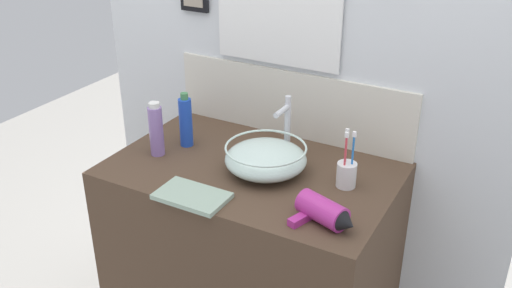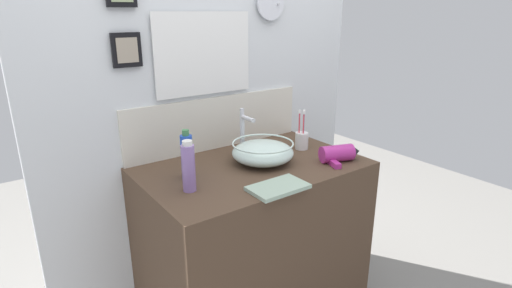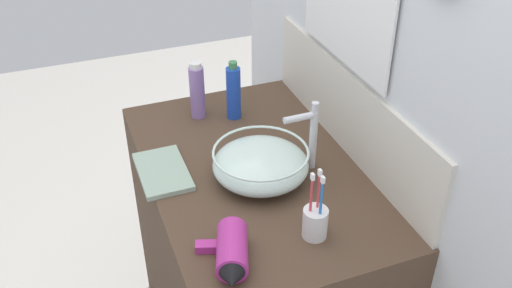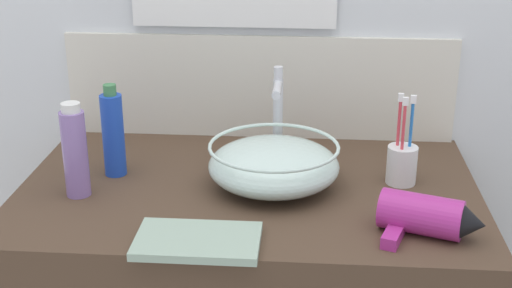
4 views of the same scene
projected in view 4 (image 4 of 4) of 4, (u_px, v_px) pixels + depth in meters
name	position (u px, v px, depth m)	size (l,w,h in m)	color
back_panel	(260.00, 34.00, 1.81)	(1.77, 0.09, 2.40)	silver
glass_bowl_sink	(274.00, 165.00, 1.56)	(0.29, 0.29, 0.10)	silver
faucet	(278.00, 108.00, 1.68)	(0.02, 0.11, 0.23)	silver
hair_drier	(428.00, 217.00, 1.36)	(0.21, 0.14, 0.08)	#B22D8C
toothbrush_cup	(402.00, 163.00, 1.58)	(0.07, 0.07, 0.21)	white
soap_dispenser	(113.00, 133.00, 1.61)	(0.05, 0.05, 0.21)	blue
shampoo_bottle	(75.00, 152.00, 1.50)	(0.05, 0.05, 0.21)	#8C6BB2
hand_towel	(198.00, 241.00, 1.33)	(0.23, 0.14, 0.02)	#99B29E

